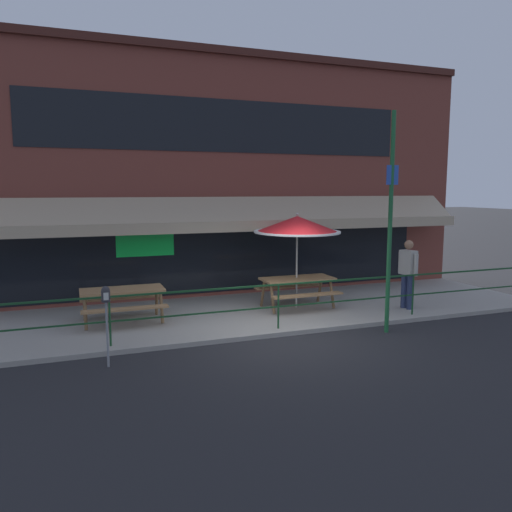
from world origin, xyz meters
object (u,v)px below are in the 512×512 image
parking_meter_near (106,302)px  picnic_table_centre (297,284)px  picnic_table_left (123,296)px  pedestrian_walking (408,271)px  patio_umbrella_centre (297,225)px  street_sign_pole (390,222)px

parking_meter_near → picnic_table_centre: bearing=27.2°
picnic_table_left → pedestrian_walking: bearing=-9.1°
picnic_table_left → patio_umbrella_centre: patio_umbrella_centre is taller
picnic_table_left → picnic_table_centre: size_ratio=1.00×
patio_umbrella_centre → parking_meter_near: 5.44m
patio_umbrella_centre → parking_meter_near: (-4.73, -2.48, -1.03)m
patio_umbrella_centre → street_sign_pole: size_ratio=0.51×
picnic_table_left → street_sign_pole: size_ratio=0.39×
picnic_table_centre → parking_meter_near: size_ratio=1.27×
street_sign_pole → patio_umbrella_centre: bearing=113.7°
pedestrian_walking → parking_meter_near: (-7.26, -1.43, 0.09)m
picnic_table_left → picnic_table_centre: same height
picnic_table_left → street_sign_pole: street_sign_pole is taller
picnic_table_centre → pedestrian_walking: pedestrian_walking is taller
picnic_table_left → pedestrian_walking: (6.76, -1.08, 0.35)m
picnic_table_left → picnic_table_centre: (4.23, -0.08, 0.00)m
pedestrian_walking → street_sign_pole: (-1.50, -1.31, 1.32)m
picnic_table_left → patio_umbrella_centre: 4.48m
picnic_table_centre → patio_umbrella_centre: (0.00, 0.06, 1.47)m
parking_meter_near → pedestrian_walking: bearing=11.1°
picnic_table_centre → picnic_table_left: bearing=178.9°
picnic_table_left → pedestrian_walking: 6.86m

